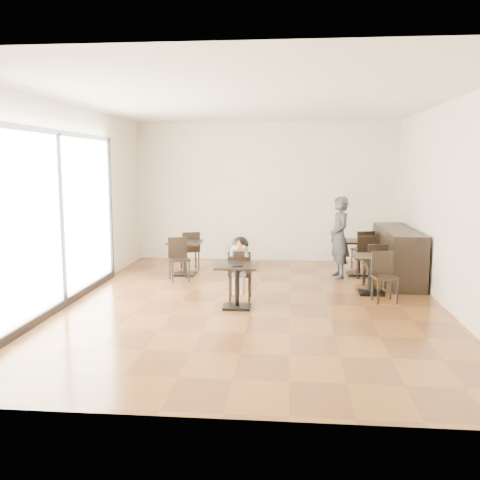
# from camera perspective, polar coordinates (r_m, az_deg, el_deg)

# --- Properties ---
(floor) EXTENTS (6.00, 8.00, 0.01)m
(floor) POSITION_cam_1_polar(r_m,az_deg,el_deg) (8.71, 1.44, -6.72)
(floor) COLOR brown
(floor) RESTS_ON ground
(ceiling) EXTENTS (6.00, 8.00, 0.01)m
(ceiling) POSITION_cam_1_polar(r_m,az_deg,el_deg) (8.48, 1.52, 14.68)
(ceiling) COLOR white
(ceiling) RESTS_ON floor
(wall_back) EXTENTS (6.00, 0.01, 3.20)m
(wall_back) POSITION_cam_1_polar(r_m,az_deg,el_deg) (12.43, 2.74, 5.18)
(wall_back) COLOR white
(wall_back) RESTS_ON floor
(wall_front) EXTENTS (6.00, 0.01, 3.20)m
(wall_front) POSITION_cam_1_polar(r_m,az_deg,el_deg) (4.48, -2.00, 0.09)
(wall_front) COLOR white
(wall_front) RESTS_ON floor
(wall_left) EXTENTS (0.01, 8.00, 3.20)m
(wall_left) POSITION_cam_1_polar(r_m,az_deg,el_deg) (9.15, -17.65, 3.78)
(wall_left) COLOR white
(wall_left) RESTS_ON floor
(wall_right) EXTENTS (0.01, 8.00, 3.20)m
(wall_right) POSITION_cam_1_polar(r_m,az_deg,el_deg) (8.77, 21.48, 3.43)
(wall_right) COLOR white
(wall_right) RESTS_ON floor
(storefront_window) EXTENTS (0.04, 4.50, 2.60)m
(storefront_window) POSITION_cam_1_polar(r_m,az_deg,el_deg) (8.70, -18.69, 2.21)
(storefront_window) COLOR white
(storefront_window) RESTS_ON floor
(child_table) EXTENTS (0.65, 0.65, 0.69)m
(child_table) POSITION_cam_1_polar(r_m,az_deg,el_deg) (8.35, -0.32, -4.95)
(child_table) COLOR black
(child_table) RESTS_ON floor
(child_chair) EXTENTS (0.37, 0.37, 0.82)m
(child_chair) POSITION_cam_1_polar(r_m,az_deg,el_deg) (8.87, 0.03, -3.72)
(child_chair) COLOR black
(child_chair) RESTS_ON floor
(child) EXTENTS (0.37, 0.52, 1.04)m
(child) POSITION_cam_1_polar(r_m,az_deg,el_deg) (8.85, 0.03, -3.04)
(child) COLOR gray
(child) RESTS_ON child_chair
(plate) EXTENTS (0.23, 0.23, 0.01)m
(plate) POSITION_cam_1_polar(r_m,az_deg,el_deg) (8.18, -0.39, -2.72)
(plate) COLOR black
(plate) RESTS_ON child_table
(pizza_slice) EXTENTS (0.24, 0.19, 0.06)m
(pizza_slice) POSITION_cam_1_polar(r_m,az_deg,el_deg) (8.60, -0.09, -0.80)
(pizza_slice) COLOR #DBB17E
(pizza_slice) RESTS_ON child
(adult_patron) EXTENTS (0.52, 0.67, 1.61)m
(adult_patron) POSITION_cam_1_polar(r_m,az_deg,el_deg) (10.69, 10.54, 0.30)
(adult_patron) COLOR #39393E
(adult_patron) RESTS_ON floor
(cafe_table_mid) EXTENTS (0.73, 0.73, 0.67)m
(cafe_table_mid) POSITION_cam_1_polar(r_m,az_deg,el_deg) (9.50, 13.82, -3.62)
(cafe_table_mid) COLOR black
(cafe_table_mid) RESTS_ON floor
(cafe_table_left) EXTENTS (0.84, 0.84, 0.69)m
(cafe_table_left) POSITION_cam_1_polar(r_m,az_deg,el_deg) (10.87, -5.91, -1.94)
(cafe_table_left) COLOR black
(cafe_table_left) RESTS_ON floor
(cafe_table_back) EXTENTS (0.81, 0.81, 0.70)m
(cafe_table_back) POSITION_cam_1_polar(r_m,az_deg,el_deg) (11.10, 12.53, -1.84)
(cafe_table_back) COLOR black
(cafe_table_back) RESTS_ON floor
(chair_mid_a) EXTENTS (0.42, 0.42, 0.81)m
(chair_mid_a) POSITION_cam_1_polar(r_m,az_deg,el_deg) (10.04, 14.15, -2.61)
(chair_mid_a) COLOR black
(chair_mid_a) RESTS_ON floor
(chair_mid_b) EXTENTS (0.42, 0.42, 0.81)m
(chair_mid_b) POSITION_cam_1_polar(r_m,az_deg,el_deg) (8.98, 15.21, -3.90)
(chair_mid_b) COLOR black
(chair_mid_b) RESTS_ON floor
(chair_left_a) EXTENTS (0.48, 0.48, 0.83)m
(chair_left_a) POSITION_cam_1_polar(r_m,az_deg,el_deg) (11.39, -5.37, -1.12)
(chair_left_a) COLOR black
(chair_left_a) RESTS_ON floor
(chair_left_b) EXTENTS (0.48, 0.48, 0.83)m
(chair_left_b) POSITION_cam_1_polar(r_m,az_deg,el_deg) (10.33, -6.51, -2.08)
(chair_left_b) COLOR black
(chair_left_b) RESTS_ON floor
(chair_back_a) EXTENTS (0.46, 0.46, 0.84)m
(chair_back_a) POSITION_cam_1_polar(r_m,az_deg,el_deg) (11.65, 12.90, -1.04)
(chair_back_a) COLOR black
(chair_back_a) RESTS_ON floor
(chair_back_b) EXTENTS (0.46, 0.46, 0.84)m
(chair_back_b) POSITION_cam_1_polar(r_m,az_deg,el_deg) (10.57, 13.67, -1.98)
(chair_back_b) COLOR black
(chair_back_b) RESTS_ON floor
(service_counter) EXTENTS (0.60, 2.40, 1.00)m
(service_counter) POSITION_cam_1_polar(r_m,az_deg,el_deg) (10.75, 16.46, -1.50)
(service_counter) COLOR black
(service_counter) RESTS_ON floor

